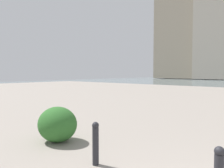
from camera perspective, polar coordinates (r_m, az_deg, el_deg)
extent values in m
cube|color=#9E9384|center=(66.55, 26.56, 10.88)|extent=(11.59, 11.45, 22.45)
cube|color=gray|center=(71.83, 17.04, 13.54)|extent=(11.98, 10.19, 30.07)
sphere|color=#232328|center=(3.23, 25.90, -15.32)|extent=(0.13, 0.13, 0.13)
cylinder|color=#232328|center=(4.31, -4.25, -15.66)|extent=(0.12, 0.12, 0.71)
sphere|color=#232328|center=(4.20, -4.27, -10.55)|extent=(0.13, 0.13, 0.13)
ellipsoid|color=#2D6628|center=(5.79, -13.85, -10.01)|extent=(1.03, 0.93, 0.88)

